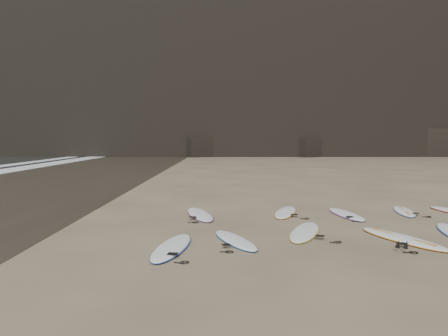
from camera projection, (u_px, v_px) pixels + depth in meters
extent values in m
plane|color=#897559|center=(330.00, 236.00, 10.90)|extent=(240.00, 240.00, 0.00)
cube|color=#383026|center=(7.00, 189.00, 20.83)|extent=(12.00, 200.00, 0.01)
cube|color=black|center=(302.00, 27.00, 69.39)|extent=(170.00, 32.00, 40.00)
cube|color=black|center=(306.00, 148.00, 55.73)|extent=(4.23, 4.46, 2.33)
cube|color=black|center=(435.00, 143.00, 56.74)|extent=(5.95, 5.19, 3.59)
cube|color=black|center=(197.00, 147.00, 55.68)|extent=(4.49, 4.76, 2.49)
ellipsoid|color=white|center=(172.00, 247.00, 9.61)|extent=(0.96, 2.61, 0.09)
ellipsoid|color=white|center=(235.00, 240.00, 10.29)|extent=(1.28, 2.29, 0.08)
ellipsoid|color=white|center=(305.00, 231.00, 11.19)|extent=(1.42, 2.65, 0.09)
ellipsoid|color=white|center=(402.00, 238.00, 10.43)|extent=(1.62, 2.71, 0.10)
ellipsoid|color=white|center=(200.00, 214.00, 13.72)|extent=(1.24, 2.67, 0.09)
ellipsoid|color=white|center=(285.00, 212.00, 14.10)|extent=(1.22, 2.50, 0.09)
ellipsoid|color=white|center=(346.00, 214.00, 13.75)|extent=(0.89, 2.47, 0.09)
ellipsoid|color=white|center=(404.00, 211.00, 14.33)|extent=(0.95, 2.27, 0.08)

